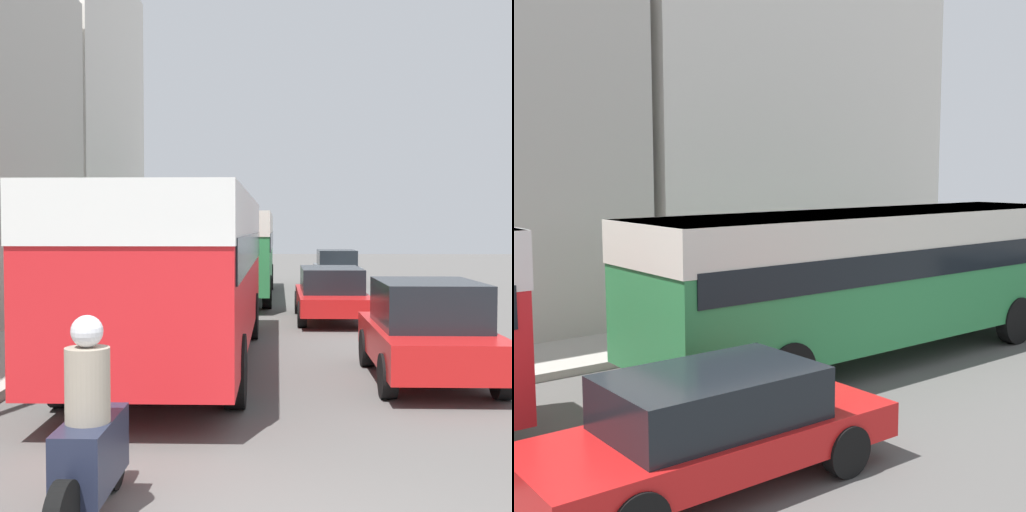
{
  "view_description": "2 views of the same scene",
  "coord_description": "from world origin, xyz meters",
  "views": [
    {
      "loc": [
        -0.16,
        -4.67,
        2.43
      ],
      "look_at": [
        -0.8,
        16.21,
        1.58
      ],
      "focal_mm": 50.0,
      "sensor_mm": 36.0,
      "label": 1
    },
    {
      "loc": [
        7.9,
        9.45,
        3.7
      ],
      "look_at": [
        -1.9,
        17.26,
        2.16
      ],
      "focal_mm": 50.0,
      "sensor_mm": 36.0,
      "label": 2
    }
  ],
  "objects": [
    {
      "name": "car_crossing",
      "position": [
        1.23,
        13.9,
        0.73
      ],
      "size": [
        1.82,
        4.53,
        1.38
      ],
      "rotation": [
        0.0,
        0.0,
        3.14
      ],
      "color": "red",
      "rests_on": "ground_plane"
    },
    {
      "name": "bus_following",
      "position": [
        -1.62,
        19.64,
        1.88
      ],
      "size": [
        2.55,
        10.24,
        2.88
      ],
      "color": "#2D8447",
      "rests_on": "ground_plane"
    },
    {
      "name": "building_far_terrace",
      "position": [
        -9.07,
        22.51,
        6.18
      ],
      "size": [
        5.74,
        9.71,
        12.36
      ],
      "color": "silver",
      "rests_on": "ground_plane"
    }
  ]
}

